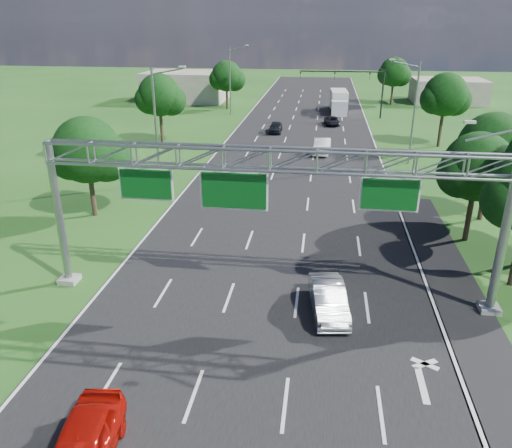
% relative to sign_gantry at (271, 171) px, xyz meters
% --- Properties ---
extents(ground, '(220.00, 220.00, 0.00)m').
position_rel_sign_gantry_xyz_m(ground, '(-0.33, 18.00, -6.89)').
color(ground, '#194715').
rests_on(ground, ground).
extents(road, '(18.00, 180.00, 0.02)m').
position_rel_sign_gantry_xyz_m(road, '(-0.33, 18.00, -6.89)').
color(road, black).
rests_on(road, ground).
extents(road_flare, '(3.00, 30.00, 0.02)m').
position_rel_sign_gantry_xyz_m(road_flare, '(9.87, 2.00, -6.89)').
color(road_flare, black).
rests_on(road_flare, ground).
extents(sign_gantry, '(23.50, 1.00, 9.56)m').
position_rel_sign_gantry_xyz_m(sign_gantry, '(0.00, 0.00, 0.00)').
color(sign_gantry, gray).
rests_on(sign_gantry, ground).
extents(traffic_signal, '(12.21, 0.24, 7.00)m').
position_rel_sign_gantry_xyz_m(traffic_signal, '(7.15, 53.00, -1.72)').
color(traffic_signal, black).
rests_on(traffic_signal, ground).
extents(streetlight_l_near, '(2.97, 0.22, 10.16)m').
position_rel_sign_gantry_xyz_m(streetlight_l_near, '(-11.63, 18.00, -1.31)').
color(streetlight_l_near, gray).
rests_on(streetlight_l_near, ground).
extents(streetlight_l_far, '(2.97, 0.22, 10.16)m').
position_rel_sign_gantry_xyz_m(streetlight_l_far, '(-11.63, 53.00, -1.31)').
color(streetlight_l_far, gray).
rests_on(streetlight_l_far, ground).
extents(streetlight_r_mid, '(2.97, 0.22, 10.16)m').
position_rel_sign_gantry_xyz_m(streetlight_r_mid, '(10.97, 28.00, -1.31)').
color(streetlight_r_mid, gray).
rests_on(streetlight_r_mid, ground).
extents(tree_verge_la, '(5.76, 4.80, 7.40)m').
position_rel_sign_gantry_xyz_m(tree_verge_la, '(-14.25, 10.04, -2.13)').
color(tree_verge_la, '#2D2116').
rests_on(tree_verge_la, ground).
extents(tree_verge_lb, '(5.76, 4.80, 8.06)m').
position_rel_sign_gantry_xyz_m(tree_verge_lb, '(-16.25, 33.04, -1.48)').
color(tree_verge_lb, '#2D2116').
rests_on(tree_verge_lb, ground).
extents(tree_verge_lc, '(5.76, 4.80, 7.62)m').
position_rel_sign_gantry_xyz_m(tree_verge_lc, '(-13.25, 58.04, -1.92)').
color(tree_verge_lc, '#2D2116').
rests_on(tree_verge_lc, ground).
extents(tree_verge_rd, '(5.76, 4.80, 8.28)m').
position_rel_sign_gantry_xyz_m(tree_verge_rd, '(15.75, 36.04, -1.26)').
color(tree_verge_rd, '#2D2116').
rests_on(tree_verge_rd, ground).
extents(tree_verge_re, '(5.76, 4.80, 7.84)m').
position_rel_sign_gantry_xyz_m(tree_verge_re, '(13.75, 66.04, -1.70)').
color(tree_verge_re, '#2D2116').
rests_on(tree_verge_re, ground).
extents(building_left, '(14.00, 10.00, 5.00)m').
position_rel_sign_gantry_xyz_m(building_left, '(-22.33, 66.00, -4.39)').
color(building_left, gray).
rests_on(building_left, ground).
extents(building_right, '(12.00, 9.00, 4.00)m').
position_rel_sign_gantry_xyz_m(building_right, '(23.67, 70.00, -4.89)').
color(building_right, gray).
rests_on(building_right, ground).
extents(red_coupe, '(2.62, 5.12, 1.67)m').
position_rel_sign_gantry_xyz_m(red_coupe, '(-4.83, -11.74, -6.06)').
color(red_coupe, '#B30F08').
rests_on(red_coupe, ground).
extents(silver_sedan, '(2.20, 4.74, 1.51)m').
position_rel_sign_gantry_xyz_m(silver_sedan, '(3.08, -1.20, -6.14)').
color(silver_sedan, '#ADB4B9').
rests_on(silver_sedan, ground).
extents(car_queue_b, '(2.34, 4.27, 1.13)m').
position_rel_sign_gantry_xyz_m(car_queue_b, '(3.56, 47.02, -6.33)').
color(car_queue_b, black).
rests_on(car_queue_b, ground).
extents(car_queue_c, '(1.64, 4.03, 1.37)m').
position_rel_sign_gantry_xyz_m(car_queue_c, '(-3.73, 41.04, -6.21)').
color(car_queue_c, black).
rests_on(car_queue_c, ground).
extents(car_queue_d, '(1.97, 4.79, 1.54)m').
position_rel_sign_gantry_xyz_m(car_queue_d, '(2.35, 31.05, -6.12)').
color(car_queue_d, white).
rests_on(car_queue_d, ground).
extents(box_truck, '(2.77, 8.62, 3.23)m').
position_rel_sign_gantry_xyz_m(box_truck, '(4.60, 57.75, -5.34)').
color(box_truck, silver).
rests_on(box_truck, ground).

